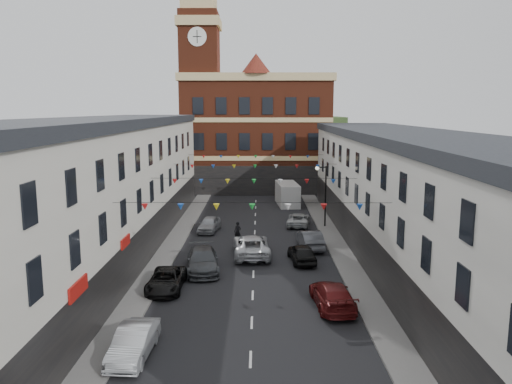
{
  "coord_description": "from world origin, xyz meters",
  "views": [
    {
      "loc": [
        0.37,
        -33.3,
        11.32
      ],
      "look_at": [
        0.14,
        8.27,
        4.44
      ],
      "focal_mm": 35.0,
      "sensor_mm": 36.0,
      "label": 1
    }
  ],
  "objects_px": {
    "car_right_d": "(302,253)",
    "car_right_f": "(298,219)",
    "car_left_b": "(134,342)",
    "car_right_c": "(332,295)",
    "street_lamp": "(323,188)",
    "car_left_c": "(166,280)",
    "car_left_d": "(203,260)",
    "white_van": "(287,194)",
    "car_right_e": "(310,239)",
    "car_left_e": "(209,224)",
    "pedestrian": "(238,232)",
    "moving_car": "(252,246)"
  },
  "relations": [
    {
      "from": "car_left_c",
      "to": "car_right_f",
      "type": "distance_m",
      "value": 20.29
    },
    {
      "from": "car_left_b",
      "to": "car_left_d",
      "type": "xyz_separation_m",
      "value": [
        1.8,
        12.47,
        0.07
      ]
    },
    {
      "from": "car_left_d",
      "to": "white_van",
      "type": "relative_size",
      "value": 0.91
    },
    {
      "from": "car_left_d",
      "to": "car_right_c",
      "type": "height_order",
      "value": "car_left_d"
    },
    {
      "from": "car_right_d",
      "to": "moving_car",
      "type": "xyz_separation_m",
      "value": [
        -3.79,
        1.66,
        0.11
      ]
    },
    {
      "from": "car_left_b",
      "to": "car_right_f",
      "type": "xyz_separation_m",
      "value": [
        9.69,
        26.5,
        -0.08
      ]
    },
    {
      "from": "car_left_b",
      "to": "car_right_c",
      "type": "distance_m",
      "value": 11.66
    },
    {
      "from": "street_lamp",
      "to": "car_left_e",
      "type": "height_order",
      "value": "street_lamp"
    },
    {
      "from": "car_left_b",
      "to": "pedestrian",
      "type": "distance_m",
      "value": 20.95
    },
    {
      "from": "car_right_f",
      "to": "car_right_d",
      "type": "bearing_deg",
      "value": 94.41
    },
    {
      "from": "car_left_e",
      "to": "street_lamp",
      "type": "bearing_deg",
      "value": 16.65
    },
    {
      "from": "street_lamp",
      "to": "car_right_d",
      "type": "height_order",
      "value": "street_lamp"
    },
    {
      "from": "car_left_e",
      "to": "pedestrian",
      "type": "bearing_deg",
      "value": -43.66
    },
    {
      "from": "car_right_e",
      "to": "car_left_e",
      "type": "bearing_deg",
      "value": -38.35
    },
    {
      "from": "car_right_f",
      "to": "moving_car",
      "type": "xyz_separation_m",
      "value": [
        -4.48,
        -10.27,
        0.19
      ]
    },
    {
      "from": "street_lamp",
      "to": "car_right_c",
      "type": "bearing_deg",
      "value": -95.52
    },
    {
      "from": "car_left_b",
      "to": "pedestrian",
      "type": "relative_size",
      "value": 2.53
    },
    {
      "from": "car_left_e",
      "to": "moving_car",
      "type": "height_order",
      "value": "moving_car"
    },
    {
      "from": "street_lamp",
      "to": "car_right_d",
      "type": "bearing_deg",
      "value": -104.73
    },
    {
      "from": "car_left_d",
      "to": "car_right_f",
      "type": "relative_size",
      "value": 1.18
    },
    {
      "from": "car_left_b",
      "to": "car_right_d",
      "type": "height_order",
      "value": "car_left_b"
    },
    {
      "from": "pedestrian",
      "to": "car_left_b",
      "type": "bearing_deg",
      "value": -76.24
    },
    {
      "from": "street_lamp",
      "to": "car_left_d",
      "type": "height_order",
      "value": "street_lamp"
    },
    {
      "from": "car_left_b",
      "to": "car_right_c",
      "type": "height_order",
      "value": "car_right_c"
    },
    {
      "from": "street_lamp",
      "to": "car_left_b",
      "type": "height_order",
      "value": "street_lamp"
    },
    {
      "from": "car_left_b",
      "to": "car_right_d",
      "type": "distance_m",
      "value": 17.12
    },
    {
      "from": "car_left_c",
      "to": "car_left_d",
      "type": "bearing_deg",
      "value": 62.98
    },
    {
      "from": "street_lamp",
      "to": "car_right_f",
      "type": "distance_m",
      "value": 4.04
    },
    {
      "from": "car_right_c",
      "to": "pedestrian",
      "type": "distance_m",
      "value": 15.85
    },
    {
      "from": "car_right_c",
      "to": "white_van",
      "type": "distance_m",
      "value": 31.54
    },
    {
      "from": "car_left_e",
      "to": "car_right_e",
      "type": "bearing_deg",
      "value": -25.02
    },
    {
      "from": "white_van",
      "to": "pedestrian",
      "type": "relative_size",
      "value": 3.45
    },
    {
      "from": "car_right_e",
      "to": "car_right_f",
      "type": "height_order",
      "value": "car_right_e"
    },
    {
      "from": "car_left_d",
      "to": "car_right_c",
      "type": "relative_size",
      "value": 1.07
    },
    {
      "from": "car_left_d",
      "to": "car_right_c",
      "type": "xyz_separation_m",
      "value": [
        8.23,
        -6.54,
        -0.05
      ]
    },
    {
      "from": "car_left_e",
      "to": "car_right_d",
      "type": "xyz_separation_m",
      "value": [
        7.88,
        -9.55,
        0.01
      ]
    },
    {
      "from": "car_left_c",
      "to": "white_van",
      "type": "bearing_deg",
      "value": 71.95
    },
    {
      "from": "street_lamp",
      "to": "white_van",
      "type": "height_order",
      "value": "street_lamp"
    },
    {
      "from": "car_right_f",
      "to": "car_right_e",
      "type": "bearing_deg",
      "value": 99.85
    },
    {
      "from": "car_right_d",
      "to": "pedestrian",
      "type": "xyz_separation_m",
      "value": [
        -5.06,
        6.01,
        0.15
      ]
    },
    {
      "from": "car_left_d",
      "to": "car_left_b",
      "type": "bearing_deg",
      "value": -105.97
    },
    {
      "from": "car_right_c",
      "to": "car_left_e",
      "type": "bearing_deg",
      "value": -68.22
    },
    {
      "from": "car_left_b",
      "to": "car_right_d",
      "type": "bearing_deg",
      "value": 60.71
    },
    {
      "from": "car_right_e",
      "to": "white_van",
      "type": "xyz_separation_m",
      "value": [
        -0.79,
        19.08,
        0.55
      ]
    },
    {
      "from": "car_left_e",
      "to": "car_right_e",
      "type": "distance_m",
      "value": 10.57
    },
    {
      "from": "car_right_c",
      "to": "moving_car",
      "type": "bearing_deg",
      "value": -69.22
    },
    {
      "from": "car_right_d",
      "to": "car_right_f",
      "type": "bearing_deg",
      "value": -99.8
    },
    {
      "from": "car_left_d",
      "to": "car_left_e",
      "type": "relative_size",
      "value": 1.32
    },
    {
      "from": "car_right_f",
      "to": "car_left_b",
      "type": "bearing_deg",
      "value": 77.62
    },
    {
      "from": "car_left_e",
      "to": "car_right_c",
      "type": "xyz_separation_m",
      "value": [
        8.91,
        -18.19,
        0.04
      ]
    }
  ]
}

